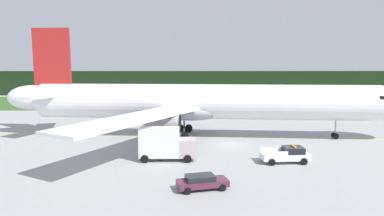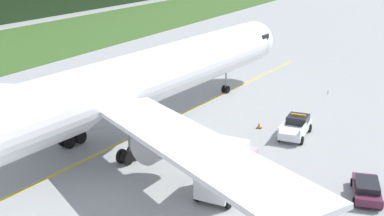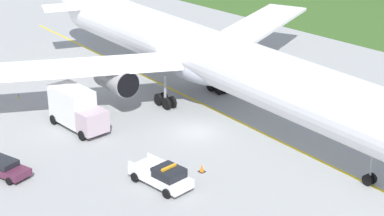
% 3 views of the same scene
% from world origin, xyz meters
% --- Properties ---
extents(ground, '(320.00, 320.00, 0.00)m').
position_xyz_m(ground, '(0.00, 0.00, 0.00)').
color(ground, '#979B9A').
extents(grass_verge, '(320.00, 31.84, 0.04)m').
position_xyz_m(grass_verge, '(0.00, 50.03, 0.02)').
color(grass_verge, '#375B23').
rests_on(grass_verge, ground).
extents(distant_tree_line, '(288.00, 5.76, 8.22)m').
position_xyz_m(distant_tree_line, '(0.00, 74.65, 4.11)').
color(distant_tree_line, black).
rests_on(distant_tree_line, ground).
extents(taxiway_centerline_main, '(80.11, 7.15, 0.01)m').
position_xyz_m(taxiway_centerline_main, '(-2.86, 4.98, 0.00)').
color(taxiway_centerline_main, yellow).
rests_on(taxiway_centerline_main, ground).
extents(airliner, '(59.97, 46.86, 16.33)m').
position_xyz_m(airliner, '(-3.55, 5.04, 5.25)').
color(airliner, white).
rests_on(airliner, ground).
extents(ops_pickup_truck, '(5.40, 2.60, 1.94)m').
position_xyz_m(ops_pickup_truck, '(5.66, -8.63, 0.90)').
color(ops_pickup_truck, white).
rests_on(ops_pickup_truck, ground).
extents(catering_truck, '(6.45, 2.69, 3.89)m').
position_xyz_m(catering_truck, '(-8.04, -7.47, 1.93)').
color(catering_truck, '#BAA3AF').
rests_on(catering_truck, ground).
extents(staff_car, '(4.77, 2.84, 1.30)m').
position_xyz_m(staff_car, '(-4.17, -16.81, 0.70)').
color(staff_car, '#522339').
rests_on(staff_car, ground).
extents(apron_cone, '(0.50, 0.50, 0.63)m').
position_xyz_m(apron_cone, '(6.00, -4.81, 0.30)').
color(apron_cone, black).
rests_on(apron_cone, ground).
extents(taxiway_edge_light_west, '(0.12, 0.12, 0.48)m').
position_xyz_m(taxiway_edge_light_west, '(-18.32, -7.99, 0.26)').
color(taxiway_edge_light_west, yellow).
rests_on(taxiway_edge_light_west, ground).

